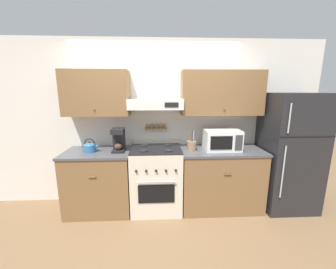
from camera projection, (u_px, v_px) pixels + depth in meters
The scene contains 10 objects.
ground_plane at pixel (157, 220), 2.89m from camera, with size 16.00×16.00×0.00m, color brown.
wall_back at pixel (159, 114), 3.21m from camera, with size 5.20×0.46×2.55m.
counter_left at pixel (100, 181), 3.08m from camera, with size 0.96×0.66×0.93m.
counter_right at pixel (220, 178), 3.17m from camera, with size 1.22×0.66×0.93m.
stove_range at pixel (156, 179), 3.11m from camera, with size 0.73×0.67×1.02m.
refrigerator at pixel (289, 152), 3.11m from camera, with size 0.76×0.70×1.76m.
tea_kettle at pixel (90, 147), 2.93m from camera, with size 0.22×0.17×0.20m.
coffee_maker at pixel (119, 140), 2.97m from camera, with size 0.17×0.22×0.33m.
microwave at pixel (222, 140), 3.03m from camera, with size 0.51×0.35×0.30m.
utensil_crock at pixel (192, 145), 3.01m from camera, with size 0.13×0.13×0.29m.
Camera 1 is at (0.03, -2.58, 1.79)m, focal length 22.00 mm.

